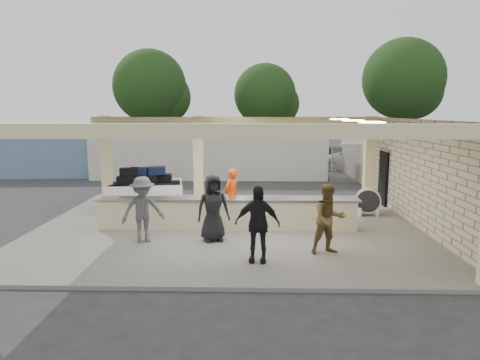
{
  "coord_description": "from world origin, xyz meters",
  "views": [
    {
      "loc": [
        0.75,
        -13.46,
        3.76
      ],
      "look_at": [
        0.38,
        1.0,
        1.41
      ],
      "focal_mm": 32.0,
      "sensor_mm": 36.0,
      "label": 1
    }
  ],
  "objects_px": {
    "passenger_c": "(143,210)",
    "car_white_a": "(363,161)",
    "car_white_b": "(425,159)",
    "drum_fan": "(368,201)",
    "luggage_cart": "(144,186)",
    "passenger_a": "(329,219)",
    "container_white": "(210,153)",
    "passenger_b": "(257,224)",
    "baggage_handler": "(231,196)",
    "container_blue": "(51,153)",
    "passenger_d": "(213,208)",
    "baggage_counter": "(227,214)",
    "car_dark": "(347,158)"
  },
  "relations": [
    {
      "from": "drum_fan",
      "to": "car_white_a",
      "type": "xyz_separation_m",
      "value": [
        2.9,
        11.94,
        0.05
      ]
    },
    {
      "from": "drum_fan",
      "to": "car_white_a",
      "type": "bearing_deg",
      "value": 89.09
    },
    {
      "from": "passenger_b",
      "to": "car_dark",
      "type": "bearing_deg",
      "value": 77.3
    },
    {
      "from": "baggage_handler",
      "to": "passenger_c",
      "type": "xyz_separation_m",
      "value": [
        -2.37,
        -2.21,
        0.03
      ]
    },
    {
      "from": "passenger_a",
      "to": "car_white_a",
      "type": "xyz_separation_m",
      "value": [
        5.02,
        16.05,
        -0.34
      ]
    },
    {
      "from": "car_white_a",
      "to": "container_blue",
      "type": "bearing_deg",
      "value": 120.21
    },
    {
      "from": "car_white_b",
      "to": "drum_fan",
      "type": "bearing_deg",
      "value": 177.58
    },
    {
      "from": "passenger_c",
      "to": "car_white_a",
      "type": "bearing_deg",
      "value": 26.86
    },
    {
      "from": "baggage_counter",
      "to": "passenger_a",
      "type": "height_order",
      "value": "passenger_a"
    },
    {
      "from": "passenger_a",
      "to": "car_white_a",
      "type": "bearing_deg",
      "value": 59.85
    },
    {
      "from": "drum_fan",
      "to": "passenger_c",
      "type": "bearing_deg",
      "value": -142.58
    },
    {
      "from": "baggage_counter",
      "to": "drum_fan",
      "type": "bearing_deg",
      "value": 20.95
    },
    {
      "from": "container_blue",
      "to": "drum_fan",
      "type": "bearing_deg",
      "value": -36.01
    },
    {
      "from": "baggage_counter",
      "to": "luggage_cart",
      "type": "bearing_deg",
      "value": 141.54
    },
    {
      "from": "passenger_b",
      "to": "car_white_a",
      "type": "bearing_deg",
      "value": 73.87
    },
    {
      "from": "passenger_a",
      "to": "car_dark",
      "type": "relative_size",
      "value": 0.41
    },
    {
      "from": "passenger_b",
      "to": "car_white_b",
      "type": "xyz_separation_m",
      "value": [
        10.72,
        16.78,
        -0.26
      ]
    },
    {
      "from": "luggage_cart",
      "to": "drum_fan",
      "type": "bearing_deg",
      "value": -15.12
    },
    {
      "from": "passenger_b",
      "to": "passenger_c",
      "type": "height_order",
      "value": "passenger_b"
    },
    {
      "from": "baggage_handler",
      "to": "container_blue",
      "type": "distance_m",
      "value": 15.28
    },
    {
      "from": "passenger_c",
      "to": "container_white",
      "type": "relative_size",
      "value": 0.14
    },
    {
      "from": "car_white_b",
      "to": "baggage_handler",
      "type": "bearing_deg",
      "value": 165.56
    },
    {
      "from": "passenger_d",
      "to": "luggage_cart",
      "type": "bearing_deg",
      "value": 110.7
    },
    {
      "from": "container_blue",
      "to": "passenger_b",
      "type": "bearing_deg",
      "value": -55.31
    },
    {
      "from": "car_dark",
      "to": "baggage_handler",
      "type": "bearing_deg",
      "value": 179.03
    },
    {
      "from": "drum_fan",
      "to": "passenger_b",
      "type": "distance_m",
      "value": 6.21
    },
    {
      "from": "drum_fan",
      "to": "baggage_handler",
      "type": "distance_m",
      "value": 4.9
    },
    {
      "from": "drum_fan",
      "to": "container_white",
      "type": "distance_m",
      "value": 11.29
    },
    {
      "from": "passenger_c",
      "to": "car_white_b",
      "type": "distance_m",
      "value": 20.67
    },
    {
      "from": "luggage_cart",
      "to": "container_blue",
      "type": "xyz_separation_m",
      "value": [
        -7.61,
        8.88,
        0.32
      ]
    },
    {
      "from": "baggage_handler",
      "to": "passenger_b",
      "type": "xyz_separation_m",
      "value": [
        0.8,
        -3.69,
        0.04
      ]
    },
    {
      "from": "passenger_b",
      "to": "passenger_d",
      "type": "height_order",
      "value": "passenger_d"
    },
    {
      "from": "passenger_a",
      "to": "passenger_c",
      "type": "height_order",
      "value": "passenger_c"
    },
    {
      "from": "baggage_counter",
      "to": "passenger_c",
      "type": "distance_m",
      "value": 2.7
    },
    {
      "from": "passenger_c",
      "to": "car_dark",
      "type": "distance_m",
      "value": 18.59
    },
    {
      "from": "drum_fan",
      "to": "container_white",
      "type": "bearing_deg",
      "value": 137.78
    },
    {
      "from": "luggage_cart",
      "to": "car_dark",
      "type": "distance_m",
      "value": 15.87
    },
    {
      "from": "passenger_a",
      "to": "passenger_b",
      "type": "bearing_deg",
      "value": -173.26
    },
    {
      "from": "baggage_handler",
      "to": "passenger_a",
      "type": "relative_size",
      "value": 0.99
    },
    {
      "from": "passenger_d",
      "to": "car_white_a",
      "type": "xyz_separation_m",
      "value": [
        8.09,
        15.03,
        -0.37
      ]
    },
    {
      "from": "car_dark",
      "to": "car_white_a",
      "type": "bearing_deg",
      "value": -112.89
    },
    {
      "from": "passenger_c",
      "to": "car_white_a",
      "type": "distance_m",
      "value": 18.24
    },
    {
      "from": "passenger_a",
      "to": "passenger_b",
      "type": "relative_size",
      "value": 0.97
    },
    {
      "from": "baggage_handler",
      "to": "car_white_b",
      "type": "relative_size",
      "value": 0.36
    },
    {
      "from": "car_white_b",
      "to": "container_blue",
      "type": "relative_size",
      "value": 0.49
    },
    {
      "from": "baggage_counter",
      "to": "passenger_d",
      "type": "xyz_separation_m",
      "value": [
        -0.31,
        -1.22,
        0.46
      ]
    },
    {
      "from": "passenger_c",
      "to": "car_white_a",
      "type": "height_order",
      "value": "passenger_c"
    },
    {
      "from": "car_dark",
      "to": "container_blue",
      "type": "bearing_deg",
      "value": 125.61
    },
    {
      "from": "luggage_cart",
      "to": "passenger_a",
      "type": "relative_size",
      "value": 1.64
    },
    {
      "from": "passenger_a",
      "to": "car_white_b",
      "type": "relative_size",
      "value": 0.37
    }
  ]
}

